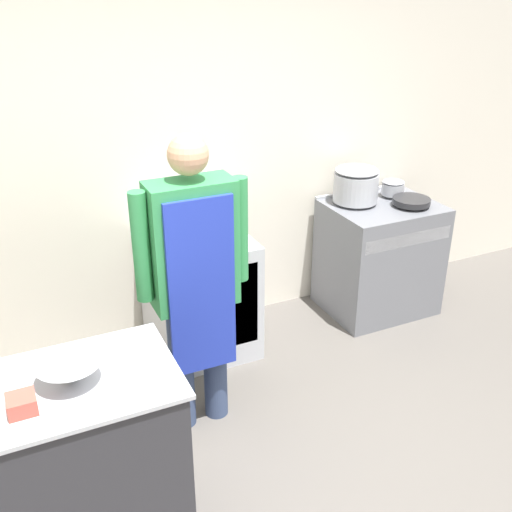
{
  "coord_description": "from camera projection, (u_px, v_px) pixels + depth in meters",
  "views": [
    {
      "loc": [
        -1.25,
        -1.7,
        2.46
      ],
      "look_at": [
        0.09,
        1.16,
        0.96
      ],
      "focal_mm": 42.0,
      "sensor_mm": 36.0,
      "label": 1
    }
  ],
  "objects": [
    {
      "name": "wall_back",
      "position": [
        184.0,
        152.0,
        4.1
      ],
      "size": [
        8.0,
        0.05,
        2.7
      ],
      "color": "silver",
      "rests_on": "ground_plane"
    },
    {
      "name": "stock_pot",
      "position": [
        356.0,
        184.0,
        4.47
      ],
      "size": [
        0.33,
        0.33,
        0.27
      ],
      "color": "#B2B5BC",
      "rests_on": "stove"
    },
    {
      "name": "fridge_unit",
      "position": [
        200.0,
        296.0,
        4.17
      ],
      "size": [
        0.69,
        0.64,
        0.85
      ],
      "color": "silver",
      "rests_on": "ground_plane"
    },
    {
      "name": "prep_counter",
      "position": [
        50.0,
        478.0,
        2.6
      ],
      "size": [
        1.17,
        0.6,
        0.94
      ],
      "color": "#2D2D33",
      "rests_on": "ground_plane"
    },
    {
      "name": "mixing_bowl",
      "position": [
        69.0,
        373.0,
        2.43
      ],
      "size": [
        0.27,
        0.27,
        0.1
      ],
      "color": "#B2B5BC",
      "rests_on": "prep_counter"
    },
    {
      "name": "plastic_tub",
      "position": [
        22.0,
        404.0,
        2.28
      ],
      "size": [
        0.11,
        0.11,
        0.07
      ],
      "color": "#B24C3F",
      "rests_on": "prep_counter"
    },
    {
      "name": "person_cook",
      "position": [
        194.0,
        272.0,
        3.23
      ],
      "size": [
        0.64,
        0.24,
        1.75
      ],
      "color": "#38476B",
      "rests_on": "ground_plane"
    },
    {
      "name": "stove",
      "position": [
        379.0,
        257.0,
        4.7
      ],
      "size": [
        0.82,
        0.66,
        0.9
      ],
      "color": "slate",
      "rests_on": "ground_plane"
    },
    {
      "name": "sauce_pot",
      "position": [
        393.0,
        187.0,
        4.63
      ],
      "size": [
        0.17,
        0.17,
        0.12
      ],
      "color": "#B2B5BC",
      "rests_on": "stove"
    },
    {
      "name": "saute_pan",
      "position": [
        411.0,
        201.0,
        4.46
      ],
      "size": [
        0.28,
        0.28,
        0.04
      ],
      "color": "#262628",
      "rests_on": "stove"
    }
  ]
}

